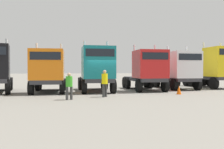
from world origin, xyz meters
name	(u,v)px	position (x,y,z in m)	size (l,w,h in m)	color
ground	(102,93)	(0.00, 0.00, 0.00)	(200.00, 200.00, 0.00)	gray
semi_truck_orange	(48,70)	(-3.94, 1.42, 1.74)	(3.10, 5.89, 3.90)	#333338
semi_truck_teal	(97,69)	(-0.18, 1.08, 1.86)	(2.95, 6.16, 4.17)	#333338
semi_truck_red	(147,70)	(4.22, 1.16, 1.80)	(3.04, 6.21, 3.99)	#333338
semi_truck_white	(180,70)	(7.74, 1.87, 1.76)	(2.98, 6.47, 4.01)	#333338
semi_truck_yellow	(217,67)	(11.88, 2.04, 2.05)	(2.91, 6.38, 4.53)	#333338
visitor_in_hivis	(105,81)	(-0.36, -2.31, 1.04)	(0.56, 0.56, 1.78)	#333333
visitor_with_camera	(69,84)	(-2.76, -3.18, 0.94)	(0.51, 0.51, 1.63)	#393939
traffic_cone_far	(179,90)	(5.32, -2.04, 0.31)	(0.36, 0.36, 0.62)	#F2590C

